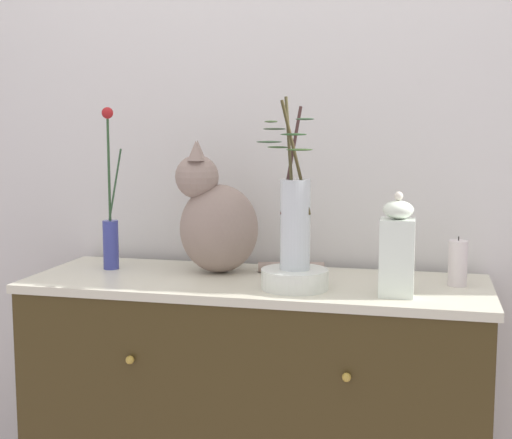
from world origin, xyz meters
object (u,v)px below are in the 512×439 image
at_px(jar_lidded_porcelain, 397,249).
at_px(cat_sitting, 216,220).
at_px(sideboard, 256,419).
at_px(vase_slim_green, 110,227).
at_px(vase_glass_clear, 294,217).
at_px(bowl_porcelain, 295,279).
at_px(candle_pillar, 458,263).

bearing_deg(jar_lidded_porcelain, cat_sitting, 161.30).
bearing_deg(sideboard, jar_lidded_porcelain, -15.01).
height_order(sideboard, jar_lidded_porcelain, jar_lidded_porcelain).
height_order(vase_slim_green, vase_glass_clear, vase_glass_clear).
height_order(bowl_porcelain, candle_pillar, candle_pillar).
bearing_deg(bowl_porcelain, vase_slim_green, 166.80).
bearing_deg(vase_slim_green, vase_glass_clear, -13.39).
bearing_deg(vase_slim_green, candle_pillar, -0.01).
height_order(vase_glass_clear, candle_pillar, vase_glass_clear).
bearing_deg(bowl_porcelain, vase_glass_clear, -135.21).
bearing_deg(vase_glass_clear, candle_pillar, 18.31).
distance_m(sideboard, vase_slim_green, 0.75).
bearing_deg(cat_sitting, bowl_porcelain, -31.53).
bearing_deg(vase_glass_clear, vase_slim_green, 166.61).
bearing_deg(candle_pillar, sideboard, -174.80).
relative_size(sideboard, candle_pillar, 9.54).
distance_m(cat_sitting, jar_lidded_porcelain, 0.59).
height_order(vase_slim_green, candle_pillar, vase_slim_green).
distance_m(cat_sitting, vase_glass_clear, 0.33).
relative_size(sideboard, bowl_porcelain, 7.19).
relative_size(bowl_porcelain, jar_lidded_porcelain, 0.67).
xyz_separation_m(sideboard, bowl_porcelain, (0.13, -0.09, 0.46)).
xyz_separation_m(jar_lidded_porcelain, candle_pillar, (0.16, 0.16, -0.06)).
xyz_separation_m(bowl_porcelain, vase_glass_clear, (-0.00, -0.00, 0.17)).
xyz_separation_m(bowl_porcelain, candle_pillar, (0.44, 0.15, 0.04)).
bearing_deg(sideboard, bowl_porcelain, -34.82).
bearing_deg(sideboard, candle_pillar, 5.20).
bearing_deg(vase_slim_green, bowl_porcelain, -13.20).
distance_m(sideboard, jar_lidded_porcelain, 0.70).
relative_size(bowl_porcelain, vase_glass_clear, 0.40).
xyz_separation_m(sideboard, candle_pillar, (0.58, 0.05, 0.50)).
bearing_deg(jar_lidded_porcelain, bowl_porcelain, 176.33).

